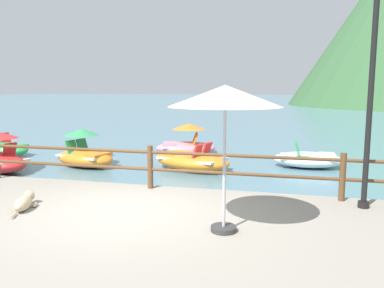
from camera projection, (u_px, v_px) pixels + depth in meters
ground_plane at (263, 110)px, 45.53m from camera, size 200.00×200.00×0.00m
promenade_dock at (51, 276)px, 4.98m from camera, size 28.00×8.00×0.40m
dock_railing at (150, 163)px, 8.47m from camera, size 23.92×0.12×0.95m
lamp_post at (372, 71)px, 6.81m from camera, size 0.28×0.28×4.14m
beach_umbrella at (225, 98)px, 5.69m from camera, size 1.70×1.70×2.24m
dog_resting at (24, 202)px, 7.09m from camera, size 0.51×1.05×0.26m
pedal_boat_0 at (192, 160)px, 12.32m from camera, size 2.90×2.15×0.89m
pedal_boat_1 at (6, 149)px, 14.93m from camera, size 2.50×1.82×0.84m
pedal_boat_2 at (308, 159)px, 12.74m from camera, size 2.26×1.36×0.84m
pedal_boat_3 at (85, 154)px, 12.80m from camera, size 2.42×1.74×1.26m
pedal_boat_4 at (186, 144)px, 15.22m from camera, size 2.61×1.93×1.21m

